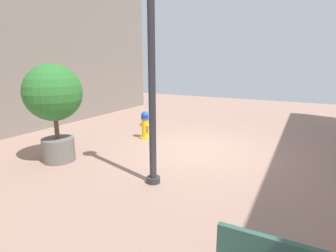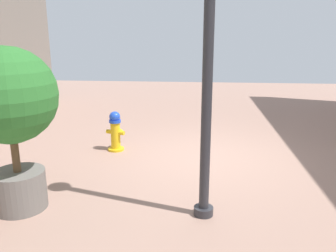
# 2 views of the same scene
# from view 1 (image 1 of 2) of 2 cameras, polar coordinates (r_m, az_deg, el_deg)

# --- Properties ---
(ground_plane) EXTENTS (23.40, 23.40, 0.00)m
(ground_plane) POSITION_cam_1_polar(r_m,az_deg,el_deg) (7.46, 6.88, -5.26)
(ground_plane) COLOR #9E7A6B
(fire_hydrant) EXTENTS (0.44, 0.42, 0.89)m
(fire_hydrant) POSITION_cam_1_polar(r_m,az_deg,el_deg) (8.51, -4.99, 0.26)
(fire_hydrant) COLOR gold
(fire_hydrant) RESTS_ON ground_plane
(planter_tree) EXTENTS (1.35, 1.35, 2.39)m
(planter_tree) POSITION_cam_1_polar(r_m,az_deg,el_deg) (6.84, -23.60, 5.23)
(planter_tree) COLOR slate
(planter_tree) RESTS_ON ground_plane
(street_lamp) EXTENTS (0.36, 0.36, 4.48)m
(street_lamp) POSITION_cam_1_polar(r_m,az_deg,el_deg) (4.99, -3.64, 17.62)
(street_lamp) COLOR #2D2D33
(street_lamp) RESTS_ON ground_plane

